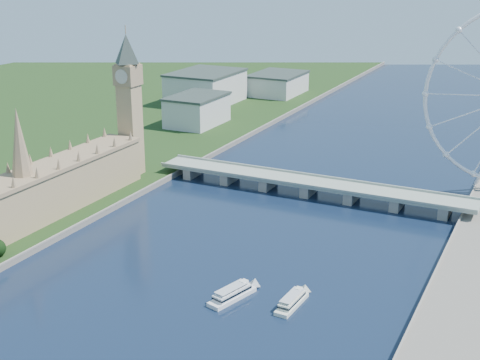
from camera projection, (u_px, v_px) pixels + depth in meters
The scene contains 6 objects.
parliament_range at pixel (25, 199), 389.25m from camera, with size 24.00×200.00×70.00m.
big_ben at pixel (128, 87), 466.10m from camera, with size 20.02×20.02×110.00m.
westminster_bridge at pixel (309, 185), 450.70m from camera, with size 220.00×22.00×9.50m.
city_skyline at pixel (440, 103), 652.90m from camera, with size 505.00×280.00×32.00m.
tour_boat_near at pixel (232, 299), 314.07m from camera, with size 7.64×29.89×6.61m, color silver, non-canonical shape.
tour_boat_far at pixel (292, 306), 307.77m from camera, with size 6.98×27.45×6.04m, color silver, non-canonical shape.
Camera 1 is at (144.73, -103.81, 152.62)m, focal length 50.00 mm.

